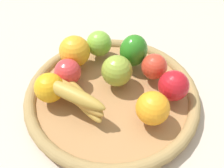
{
  "coord_description": "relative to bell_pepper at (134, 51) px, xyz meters",
  "views": [
    {
      "loc": [
        0.41,
        0.08,
        0.49
      ],
      "look_at": [
        0.0,
        0.0,
        0.06
      ],
      "focal_mm": 39.99,
      "sensor_mm": 36.0,
      "label": 1
    }
  ],
  "objects": [
    {
      "name": "apple_1",
      "position": [
        0.08,
        -0.03,
        -0.01
      ],
      "size": [
        0.11,
        0.11,
        0.08
      ],
      "primitive_type": "sphere",
      "rotation": [
        0.0,
        0.0,
        0.88
      ],
      "color": "#8CA235",
      "rests_on": "basket"
    },
    {
      "name": "orange_0",
      "position": [
        0.03,
        -0.15,
        -0.0
      ],
      "size": [
        0.11,
        0.11,
        0.08
      ],
      "primitive_type": "sphere",
      "rotation": [
        0.0,
        0.0,
        1.01
      ],
      "color": "orange",
      "rests_on": "basket"
    },
    {
      "name": "basket",
      "position": [
        0.11,
        -0.04,
        -0.06
      ],
      "size": [
        0.43,
        0.43,
        0.04
      ],
      "color": "#A57547",
      "rests_on": "ground_plane"
    },
    {
      "name": "bell_pepper",
      "position": [
        0.0,
        0.0,
        0.0
      ],
      "size": [
        0.1,
        0.1,
        0.09
      ],
      "primitive_type": "ellipsoid",
      "rotation": [
        0.0,
        0.0,
        2.51
      ],
      "color": "#2A791C",
      "rests_on": "basket"
    },
    {
      "name": "ground_plane",
      "position": [
        0.11,
        -0.04,
        -0.08
      ],
      "size": [
        2.4,
        2.4,
        0.0
      ],
      "primitive_type": "plane",
      "color": "#C2AC9B",
      "rests_on": "ground"
    },
    {
      "name": "apple_2",
      "position": [
        0.1,
        0.11,
        -0.01
      ],
      "size": [
        0.09,
        0.09,
        0.07
      ],
      "primitive_type": "sphere",
      "rotation": [
        0.0,
        0.0,
        2.77
      ],
      "color": "red",
      "rests_on": "basket"
    },
    {
      "name": "apple_0",
      "position": [
        0.04,
        0.06,
        -0.01
      ],
      "size": [
        0.08,
        0.08,
        0.07
      ],
      "primitive_type": "sphere",
      "rotation": [
        0.0,
        0.0,
        0.25
      ],
      "color": "red",
      "rests_on": "basket"
    },
    {
      "name": "orange_1",
      "position": [
        0.17,
        0.07,
        -0.01
      ],
      "size": [
        0.09,
        0.09,
        0.07
      ],
      "primitive_type": "sphere",
      "rotation": [
        0.0,
        0.0,
        6.06
      ],
      "color": "orange",
      "rests_on": "basket"
    },
    {
      "name": "banana_bunch",
      "position": [
        0.17,
        -0.11,
        -0.01
      ],
      "size": [
        0.14,
        0.18,
        0.06
      ],
      "color": "#BC8E3A",
      "rests_on": "basket"
    },
    {
      "name": "apple_3",
      "position": [
        0.1,
        -0.15,
        -0.01
      ],
      "size": [
        0.07,
        0.07,
        0.07
      ],
      "primitive_type": "sphere",
      "rotation": [
        0.0,
        0.0,
        4.84
      ],
      "color": "red",
      "rests_on": "basket"
    },
    {
      "name": "orange_2",
      "position": [
        0.16,
        -0.17,
        -0.01
      ],
      "size": [
        0.09,
        0.09,
        0.07
      ],
      "primitive_type": "sphere",
      "rotation": [
        0.0,
        0.0,
        5.78
      ],
      "color": "orange",
      "rests_on": "basket"
    },
    {
      "name": "apple_4",
      "position": [
        -0.02,
        -0.1,
        -0.01
      ],
      "size": [
        0.09,
        0.09,
        0.07
      ],
      "primitive_type": "sphere",
      "rotation": [
        0.0,
        0.0,
        0.47
      ],
      "color": "#7DB438",
      "rests_on": "basket"
    }
  ]
}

